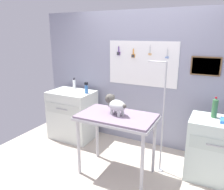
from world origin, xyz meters
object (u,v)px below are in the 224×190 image
at_px(grooming_arm, 162,123).
at_px(soda_bottle, 215,108).
at_px(counter_left, 72,115).
at_px(cabinet_right, 214,149).
at_px(dog, 115,104).
at_px(grooming_table, 117,121).
at_px(pump_bottle_white, 74,84).

bearing_deg(grooming_arm, soda_bottle, 20.92).
bearing_deg(counter_left, cabinet_right, -3.57).
relative_size(dog, soda_bottle, 1.27).
height_order(cabinet_right, soda_bottle, soda_bottle).
relative_size(grooming_table, soda_bottle, 3.70).
relative_size(grooming_arm, soda_bottle, 5.61).
relative_size(grooming_arm, pump_bottle_white, 7.57).
relative_size(counter_left, pump_bottle_white, 4.33).
distance_m(counter_left, soda_bottle, 2.44).
bearing_deg(grooming_table, grooming_arm, 31.82).
relative_size(grooming_arm, counter_left, 1.75).
bearing_deg(dog, grooming_arm, 28.68).
relative_size(grooming_arm, cabinet_right, 1.87).
height_order(counter_left, soda_bottle, soda_bottle).
height_order(grooming_arm, counter_left, grooming_arm).
height_order(pump_bottle_white, soda_bottle, soda_bottle).
relative_size(counter_left, cabinet_right, 1.07).
bearing_deg(pump_bottle_white, cabinet_right, -8.38).
bearing_deg(counter_left, grooming_table, -27.65).
xyz_separation_m(grooming_arm, soda_bottle, (0.62, 0.24, 0.24)).
xyz_separation_m(dog, pump_bottle_white, (-1.28, 0.85, -0.03)).
distance_m(grooming_table, grooming_arm, 0.63).
distance_m(grooming_table, cabinet_right, 1.36).
height_order(grooming_table, grooming_arm, grooming_arm).
bearing_deg(cabinet_right, soda_bottle, 127.78).
bearing_deg(counter_left, dog, -27.68).
height_order(grooming_arm, pump_bottle_white, grooming_arm).
height_order(grooming_table, counter_left, counter_left).
xyz_separation_m(counter_left, soda_bottle, (2.38, -0.07, 0.53)).
xyz_separation_m(grooming_table, dog, (-0.04, 0.02, 0.23)).
height_order(grooming_table, cabinet_right, grooming_table).
bearing_deg(soda_bottle, grooming_table, -153.81).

